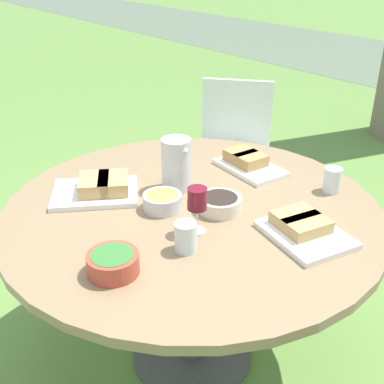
# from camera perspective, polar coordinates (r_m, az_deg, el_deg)

# --- Properties ---
(ground_plane) EXTENTS (40.00, 40.00, 0.00)m
(ground_plane) POSITION_cam_1_polar(r_m,az_deg,el_deg) (2.27, -0.00, -18.66)
(ground_plane) COLOR #668E42
(dining_table) EXTENTS (1.41, 1.41, 0.76)m
(dining_table) POSITION_cam_1_polar(r_m,az_deg,el_deg) (1.85, -0.00, -4.36)
(dining_table) COLOR #4C4C51
(dining_table) RESTS_ON ground_plane
(chair_far_back) EXTENTS (0.61, 0.60, 0.89)m
(chair_far_back) POSITION_cam_1_polar(r_m,az_deg,el_deg) (3.04, 4.94, 5.94)
(chair_far_back) COLOR silver
(chair_far_back) RESTS_ON ground_plane
(water_pitcher) EXTENTS (0.13, 0.12, 0.21)m
(water_pitcher) POSITION_cam_1_polar(r_m,az_deg,el_deg) (1.89, -1.87, 3.32)
(water_pitcher) COLOR silver
(water_pitcher) RESTS_ON dining_table
(wine_glass) EXTENTS (0.07, 0.07, 0.17)m
(wine_glass) POSITION_cam_1_polar(r_m,az_deg,el_deg) (1.59, 0.61, -1.07)
(wine_glass) COLOR silver
(wine_glass) RESTS_ON dining_table
(platter_bread_main) EXTENTS (0.38, 0.41, 0.07)m
(platter_bread_main) POSITION_cam_1_polar(r_m,az_deg,el_deg) (1.90, -10.87, 0.48)
(platter_bread_main) COLOR white
(platter_bread_main) RESTS_ON dining_table
(platter_charcuterie) EXTENTS (0.32, 0.21, 0.07)m
(platter_charcuterie) POSITION_cam_1_polar(r_m,az_deg,el_deg) (2.11, 6.62, 3.50)
(platter_charcuterie) COLOR white
(platter_charcuterie) RESTS_ON dining_table
(platter_sandwich_side) EXTENTS (0.33, 0.28, 0.06)m
(platter_sandwich_side) POSITION_cam_1_polar(r_m,az_deg,el_deg) (1.66, 13.04, -4.19)
(platter_sandwich_side) COLOR white
(platter_sandwich_side) RESTS_ON dining_table
(bowl_fries) EXTENTS (0.14, 0.14, 0.06)m
(bowl_fries) POSITION_cam_1_polar(r_m,az_deg,el_deg) (1.77, -3.54, -1.05)
(bowl_fries) COLOR silver
(bowl_fries) RESTS_ON dining_table
(bowl_salad) EXTENTS (0.16, 0.16, 0.07)m
(bowl_salad) POSITION_cam_1_polar(r_m,az_deg,el_deg) (1.46, -9.35, -8.23)
(bowl_salad) COLOR #B74733
(bowl_salad) RESTS_ON dining_table
(bowl_olives) EXTENTS (0.16, 0.16, 0.06)m
(bowl_olives) POSITION_cam_1_polar(r_m,az_deg,el_deg) (1.76, 3.30, -1.31)
(bowl_olives) COLOR beige
(bowl_olives) RESTS_ON dining_table
(cup_water_near) EXTENTS (0.07, 0.07, 0.10)m
(cup_water_near) POSITION_cam_1_polar(r_m,az_deg,el_deg) (1.53, -0.75, -5.33)
(cup_water_near) COLOR silver
(cup_water_near) RESTS_ON dining_table
(cup_water_far) EXTENTS (0.07, 0.07, 0.10)m
(cup_water_far) POSITION_cam_1_polar(r_m,az_deg,el_deg) (1.97, 16.27, 1.39)
(cup_water_far) COLOR silver
(cup_water_far) RESTS_ON dining_table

